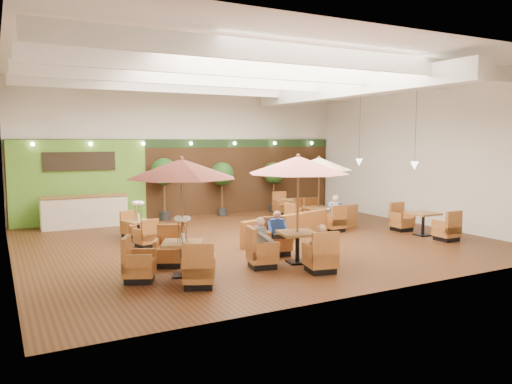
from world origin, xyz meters
TOP-DOWN VIEW (x-y plane):
  - room at (0.25, 1.22)m, footprint 14.04×14.00m
  - service_counter at (-4.40, 5.10)m, footprint 3.00×0.75m
  - booth_divider at (1.85, -0.14)m, footprint 5.65×1.88m
  - table_0 at (-3.50, -2.88)m, footprint 2.79×2.97m
  - table_1 at (-0.44, -3.08)m, footprint 2.76×2.89m
  - table_2 at (3.11, 1.05)m, footprint 2.49×2.56m
  - table_3 at (-3.34, 1.53)m, footprint 0.95×2.42m
  - table_4 at (5.40, -1.87)m, footprint 0.89×2.63m
  - table_5 at (3.56, 3.32)m, footprint 0.93×2.64m
  - topiary_0 at (-1.30, 5.30)m, footprint 1.07×1.07m
  - topiary_1 at (1.22, 5.30)m, footprint 0.97×0.97m
  - topiary_2 at (3.72, 5.30)m, footprint 0.95×0.95m
  - diner_0 at (-0.37, -4.12)m, footprint 0.39×0.35m
  - diner_1 at (-0.37, -2.03)m, footprint 0.43×0.39m
  - diner_2 at (-1.41, -3.08)m, footprint 0.42×0.45m
  - diner_3 at (3.17, 0.09)m, footprint 0.40×0.32m
  - diner_4 at (3.17, 0.09)m, footprint 0.44×0.37m

SIDE VIEW (x-z plane):
  - table_5 at x=3.56m, z-range -0.12..0.86m
  - table_4 at x=5.40m, z-range -0.12..0.87m
  - booth_divider at x=1.85m, z-range 0.00..0.81m
  - table_3 at x=-3.34m, z-range -0.24..1.22m
  - service_counter at x=-4.40m, z-range -0.01..1.17m
  - diner_0 at x=-0.37m, z-range 0.37..1.10m
  - diner_1 at x=-0.37m, z-range 0.36..1.14m
  - diner_3 at x=3.17m, z-range 0.36..1.18m
  - diner_2 at x=-1.41m, z-range 0.36..1.18m
  - diner_4 at x=3.17m, z-range 0.35..1.19m
  - topiary_2 at x=3.72m, z-range 0.54..2.76m
  - topiary_1 at x=1.22m, z-range 0.55..2.82m
  - topiary_0 at x=-1.30m, z-range 0.61..3.10m
  - table_2 at x=3.11m, z-range 0.58..3.20m
  - table_0 at x=-3.50m, z-range 0.59..3.42m
  - table_1 at x=-0.44m, z-range 0.61..3.46m
  - room at x=0.25m, z-range 0.87..6.39m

